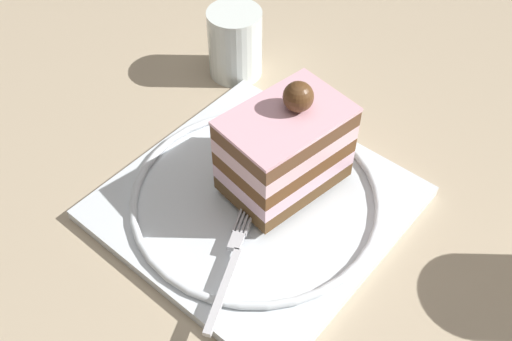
% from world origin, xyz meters
% --- Properties ---
extents(ground_plane, '(2.40, 2.40, 0.00)m').
position_xyz_m(ground_plane, '(0.00, 0.00, 0.00)').
color(ground_plane, tan).
extents(dessert_plate, '(0.27, 0.27, 0.02)m').
position_xyz_m(dessert_plate, '(-0.02, -0.01, 0.01)').
color(dessert_plate, silver).
rests_on(dessert_plate, ground_plane).
extents(cake_slice, '(0.10, 0.12, 0.10)m').
position_xyz_m(cake_slice, '(-0.01, 0.02, 0.06)').
color(cake_slice, brown).
rests_on(cake_slice, dessert_plate).
extents(fork, '(0.04, 0.12, 0.00)m').
position_xyz_m(fork, '(-0.01, -0.08, 0.02)').
color(fork, silver).
rests_on(fork, dessert_plate).
extents(drink_glass_far, '(0.06, 0.06, 0.07)m').
position_xyz_m(drink_glass_far, '(-0.14, 0.14, 0.03)').
color(drink_glass_far, white).
rests_on(drink_glass_far, ground_plane).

